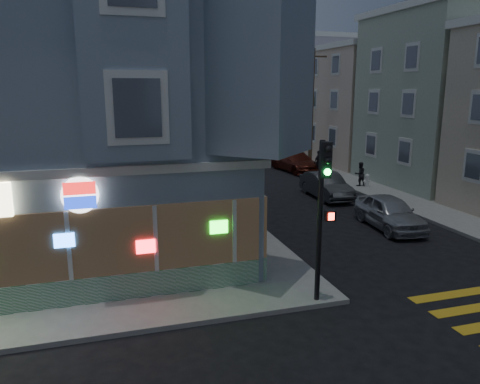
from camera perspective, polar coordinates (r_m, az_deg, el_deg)
name	(u,v)px	position (r m, az deg, el deg)	size (l,w,h in m)	color
ground	(280,357)	(11.84, 4.90, -19.39)	(120.00, 120.00, 0.00)	black
sidewalk_ne	(435,163)	(42.43, 22.67, 3.25)	(24.00, 42.00, 0.15)	gray
corner_building	(38,99)	(20.41, -23.37, 10.34)	(14.60, 14.60, 11.40)	gray
row_house_b	(470,101)	(34.41, 26.27, 9.90)	(12.00, 8.60, 10.50)	#9DAA94
row_house_c	(388,107)	(41.50, 17.65, 9.81)	(12.00, 8.60, 9.00)	beige
row_house_d	(337,96)	(49.18, 11.72, 11.36)	(12.00, 8.60, 10.50)	#A2A0B0
utility_pole	(312,107)	(36.89, 8.73, 10.19)	(2.20, 0.30, 9.00)	#4C3826
street_tree_near	(284,114)	(42.50, 5.43, 9.42)	(3.00, 3.00, 5.30)	#4C3826
street_tree_far	(256,110)	(49.99, 1.92, 9.94)	(3.00, 3.00, 5.30)	#4C3826
pedestrian_a	(360,174)	(30.61, 14.41, 2.13)	(0.74, 0.57, 1.51)	black
pedestrian_b	(319,162)	(34.27, 9.60, 3.61)	(1.00, 0.42, 1.70)	black
parked_car_a	(390,212)	(22.24, 17.77, -2.36)	(1.77, 4.39, 1.49)	#A4A6AB
parked_car_b	(326,186)	(27.46, 10.45, 0.78)	(1.55, 4.46, 1.47)	#393C3F
parked_car_c	(295,161)	(35.94, 6.78, 3.71)	(2.12, 5.22, 1.51)	#591E14
parked_car_d	(267,153)	(40.57, 3.31, 4.72)	(2.33, 5.06, 1.40)	#A5A9B0
traffic_signal	(323,195)	(13.23, 10.10, -0.38)	(0.58, 0.53, 4.71)	black
fire_hydrant	(367,180)	(30.48, 15.23, 1.43)	(0.48, 0.27, 0.82)	white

